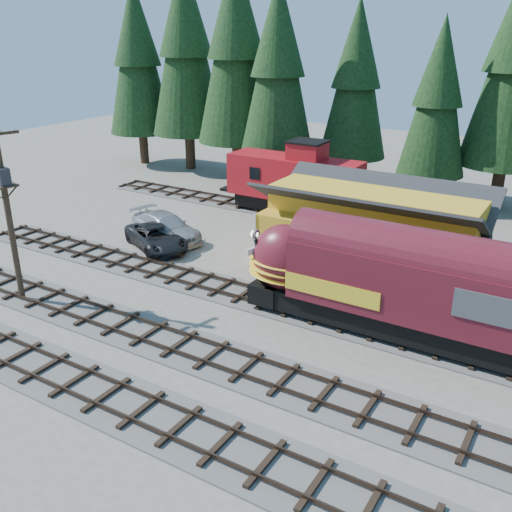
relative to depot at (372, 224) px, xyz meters
The scene contains 9 objects.
ground 10.91m from the depot, 89.99° to the right, with size 120.00×120.00×0.00m, color #6B665B.
track_spur 12.83m from the depot, 143.13° to the left, with size 32.00×3.20×0.33m.
depot is the anchor object (origin of this frame).
conifer_backdrop 16.32m from the depot, 81.57° to the left, with size 80.37×22.97×17.26m.
locomotive 7.30m from the depot, 63.22° to the right, with size 15.07×3.00×4.10m.
caboose 11.67m from the depot, 139.98° to the left, with size 10.26×2.98×5.34m.
utility_pole 19.50m from the depot, 137.57° to the right, with size 1.39×2.24×9.33m.
pickup_truck_a 13.85m from the depot, 164.92° to the right, with size 2.57×5.58×1.55m, color black.
pickup_truck_b 14.04m from the depot, behind, with size 2.47×6.08×1.76m, color #A7A9AF.
Camera 1 is at (10.46, -19.29, 13.43)m, focal length 40.00 mm.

